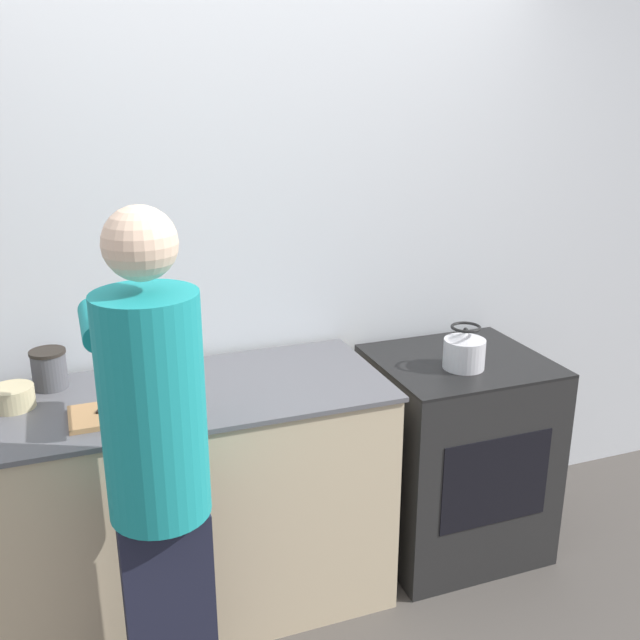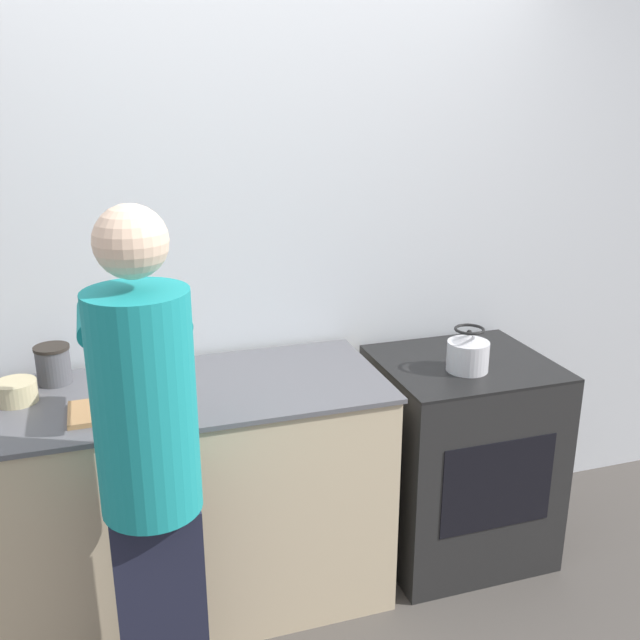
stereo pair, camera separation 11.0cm
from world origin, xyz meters
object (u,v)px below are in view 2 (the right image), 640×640
(oven, at_px, (459,456))
(bowl_prep, at_px, (16,392))
(knife, at_px, (129,408))
(person, at_px, (150,465))
(kettle, at_px, (468,353))
(canister_jar, at_px, (53,364))
(cutting_board, at_px, (123,408))

(oven, xyz_separation_m, bowl_prep, (-1.74, 0.07, 0.52))
(knife, bearing_deg, person, -65.44)
(kettle, xyz_separation_m, canister_jar, (-1.58, 0.30, 0.03))
(bowl_prep, distance_m, canister_jar, 0.19)
(bowl_prep, xyz_separation_m, canister_jar, (0.12, 0.14, 0.03))
(bowl_prep, bearing_deg, canister_jar, 48.65)
(oven, distance_m, cutting_board, 1.48)
(kettle, bearing_deg, knife, -177.70)
(cutting_board, distance_m, canister_jar, 0.41)
(person, relative_size, cutting_board, 4.70)
(oven, bearing_deg, cutting_board, -175.28)
(person, bearing_deg, bowl_prep, 123.42)
(knife, height_order, bowl_prep, bowl_prep)
(oven, relative_size, cutting_board, 2.47)
(canister_jar, bearing_deg, knife, -55.11)
(knife, bearing_deg, bowl_prep, 169.60)
(knife, height_order, kettle, kettle)
(cutting_board, bearing_deg, kettle, 1.18)
(knife, bearing_deg, canister_jar, 144.53)
(cutting_board, distance_m, kettle, 1.35)
(cutting_board, xyz_separation_m, canister_jar, (-0.23, 0.33, 0.06))
(knife, xyz_separation_m, kettle, (1.33, 0.05, 0.03))
(person, xyz_separation_m, kettle, (1.29, 0.45, 0.03))
(cutting_board, xyz_separation_m, kettle, (1.35, 0.03, 0.04))
(knife, bearing_deg, cutting_board, 144.36)
(oven, xyz_separation_m, canister_jar, (-1.62, 0.21, 0.55))
(kettle, xyz_separation_m, bowl_prep, (-1.70, 0.16, -0.01))
(oven, bearing_deg, person, -157.98)
(person, distance_m, knife, 0.40)
(bowl_prep, bearing_deg, person, -56.58)
(canister_jar, bearing_deg, oven, -7.56)
(person, distance_m, bowl_prep, 0.74)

